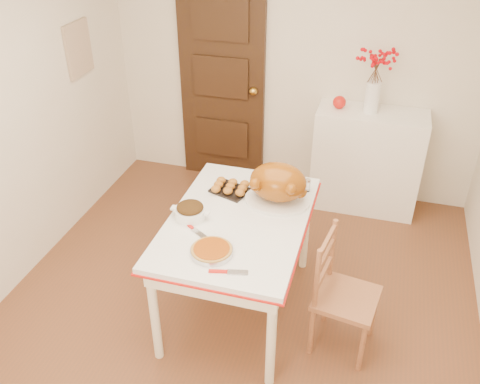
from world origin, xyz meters
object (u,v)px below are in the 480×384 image
(chair_oak, at_px, (347,296))
(turkey_platter, at_px, (278,184))
(kitchen_table, at_px, (238,265))
(sideboard, at_px, (366,161))
(pumpkin_pie, at_px, (212,250))

(chair_oak, height_order, turkey_platter, turkey_platter)
(chair_oak, bearing_deg, kitchen_table, 88.23)
(sideboard, height_order, turkey_platter, turkey_platter)
(sideboard, xyz_separation_m, kitchen_table, (-0.76, -1.67, -0.08))
(kitchen_table, xyz_separation_m, turkey_platter, (0.21, 0.27, 0.55))
(kitchen_table, height_order, pumpkin_pie, pumpkin_pie)
(pumpkin_pie, bearing_deg, turkey_platter, 68.96)
(chair_oak, bearing_deg, turkey_platter, 62.82)
(kitchen_table, height_order, chair_oak, chair_oak)
(kitchen_table, xyz_separation_m, pumpkin_pie, (-0.05, -0.40, 0.43))
(sideboard, bearing_deg, turkey_platter, -111.56)
(chair_oak, height_order, pumpkin_pie, chair_oak)
(chair_oak, relative_size, pumpkin_pie, 3.37)
(sideboard, xyz_separation_m, chair_oak, (0.02, -1.81, -0.04))
(pumpkin_pie, bearing_deg, chair_oak, 17.11)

